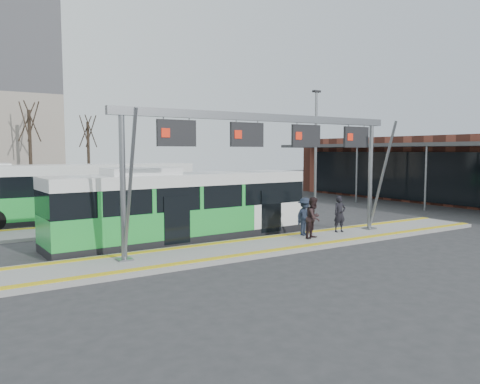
# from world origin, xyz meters

# --- Properties ---
(ground) EXTENTS (120.00, 120.00, 0.00)m
(ground) POSITION_xyz_m (0.00, 0.00, 0.00)
(ground) COLOR #2D2D30
(ground) RESTS_ON ground
(platform_main) EXTENTS (22.00, 3.00, 0.15)m
(platform_main) POSITION_xyz_m (0.00, 0.00, 0.07)
(platform_main) COLOR gray
(platform_main) RESTS_ON ground
(platform_second) EXTENTS (20.00, 3.00, 0.15)m
(platform_second) POSITION_xyz_m (-4.00, 8.00, 0.07)
(platform_second) COLOR gray
(platform_second) RESTS_ON ground
(tactile_main) EXTENTS (22.00, 2.65, 0.02)m
(tactile_main) POSITION_xyz_m (0.00, 0.00, 0.16)
(tactile_main) COLOR yellow
(tactile_main) RESTS_ON platform_main
(tactile_second) EXTENTS (20.00, 0.35, 0.02)m
(tactile_second) POSITION_xyz_m (-4.00, 9.15, 0.16)
(tactile_second) COLOR yellow
(tactile_second) RESTS_ON platform_second
(gantry) EXTENTS (13.00, 1.68, 5.20)m
(gantry) POSITION_xyz_m (-0.35, 0.25, 4.30)
(gantry) COLOR slate
(gantry) RESTS_ON platform_main
(hero_bus) EXTENTS (11.69, 2.98, 3.19)m
(hero_bus) POSITION_xyz_m (-2.88, 3.22, 1.46)
(hero_bus) COLOR black
(hero_bus) RESTS_ON ground
(bg_bus_green) EXTENTS (12.52, 2.68, 3.13)m
(bg_bus_green) POSITION_xyz_m (-5.24, 11.40, 1.55)
(bg_bus_green) COLOR black
(bg_bus_green) RESTS_ON ground
(passenger_a) EXTENTS (0.66, 0.49, 1.67)m
(passenger_a) POSITION_xyz_m (3.69, 0.45, 0.99)
(passenger_a) COLOR black
(passenger_a) RESTS_ON platform_main
(passenger_b) EXTENTS (1.05, 0.94, 1.76)m
(passenger_b) POSITION_xyz_m (1.65, -0.09, 1.03)
(passenger_b) COLOR black
(passenger_b) RESTS_ON platform_main
(passenger_c) EXTENTS (1.21, 0.91, 1.67)m
(passenger_c) POSITION_xyz_m (1.80, 0.67, 0.99)
(passenger_c) COLOR #1E2536
(passenger_c) RESTS_ON platform_main
(tree_left) EXTENTS (1.40, 1.40, 8.27)m
(tree_left) POSITION_xyz_m (-5.33, 27.58, 6.27)
(tree_left) COLOR #382B21
(tree_left) RESTS_ON ground
(tree_mid) EXTENTS (1.40, 1.40, 7.56)m
(tree_mid) POSITION_xyz_m (0.36, 31.04, 5.73)
(tree_mid) COLOR #382B21
(tree_mid) RESTS_ON ground
(lamp_east) EXTENTS (0.50, 0.25, 7.50)m
(lamp_east) POSITION_xyz_m (7.57, 6.50, 3.99)
(lamp_east) COLOR slate
(lamp_east) RESTS_ON ground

